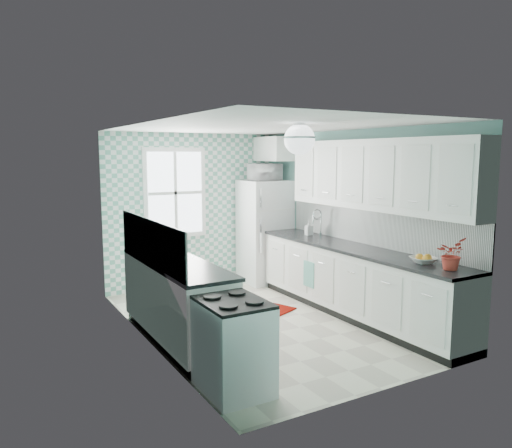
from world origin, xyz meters
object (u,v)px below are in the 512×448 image
sink (312,237)px  fruit_bowl (424,260)px  fridge (265,231)px  stove (233,344)px  potted_plant (451,254)px  microwave (265,172)px  ceiling_light (299,139)px

sink → fruit_bowl: sink is taller
fridge → stove: (-2.31, -3.32, -0.42)m
fruit_bowl → potted_plant: bearing=-90.0°
fridge → microwave: (0.00, 0.00, 1.00)m
ceiling_light → stove: size_ratio=0.42×
sink → fruit_bowl: bearing=-91.1°
sink → fridge: bearing=93.4°
ceiling_light → fruit_bowl: size_ratio=1.22×
stove → fridge: bearing=51.8°
fruit_bowl → fridge: bearing=91.5°
fridge → potted_plant: size_ratio=5.07×
fridge → stove: 4.07m
potted_plant → microwave: 3.79m
stove → ceiling_light: bearing=27.5°
stove → fruit_bowl: size_ratio=2.93×
sink → potted_plant: (-0.00, -2.49, 0.18)m
stove → sink: sink is taller
potted_plant → fridge: bearing=91.4°
stove → fruit_bowl: bearing=-4.1°
sink → potted_plant: size_ratio=1.56×
fridge → microwave: size_ratio=3.44×
fridge → potted_plant: fridge is taller
sink → potted_plant: sink is taller
fruit_bowl → stove: bearing=179.3°
potted_plant → microwave: size_ratio=0.68×
fridge → fruit_bowl: bearing=-85.5°
fruit_bowl → microwave: 3.47m
stove → sink: (2.40, 2.10, 0.49)m
microwave → stove: bearing=54.1°
stove → potted_plant: 2.52m
ceiling_light → microwave: 2.87m
ceiling_light → microwave: bearing=66.9°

